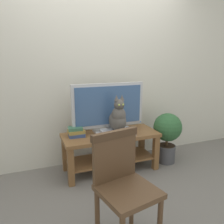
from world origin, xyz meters
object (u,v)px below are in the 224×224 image
at_px(media_box, 117,133).
at_px(book_stack, 76,132).
at_px(wooden_chair, 122,180).
at_px(tv, 108,107).
at_px(potted_plant, 167,133).
at_px(tv_stand, 111,144).
at_px(cat, 118,118).

xyz_separation_m(media_box, book_stack, (-0.49, 0.13, 0.03)).
bearing_deg(wooden_chair, tv, 74.71).
relative_size(media_box, potted_plant, 0.56).
xyz_separation_m(wooden_chair, book_stack, (-0.10, 1.19, 0.02)).
bearing_deg(tv, tv_stand, -90.02).
xyz_separation_m(tv, book_stack, (-0.43, -0.03, -0.27)).
distance_m(tv_stand, book_stack, 0.48).
bearing_deg(book_stack, tv, 4.03).
xyz_separation_m(tv, media_box, (0.06, -0.16, -0.30)).
bearing_deg(cat, book_stack, 162.98).
bearing_deg(wooden_chair, media_box, 69.62).
height_order(book_stack, potted_plant, potted_plant).
relative_size(tv, wooden_chair, 1.04).
bearing_deg(tv_stand, book_stack, 173.50).
relative_size(tv_stand, media_box, 3.07).
bearing_deg(media_box, tv_stand, 125.24).
xyz_separation_m(cat, wooden_chair, (-0.39, -1.04, -0.19)).
relative_size(tv, cat, 2.08).
distance_m(tv_stand, wooden_chair, 1.21).
height_order(cat, wooden_chair, cat).
bearing_deg(media_box, cat, -86.29).
bearing_deg(potted_plant, tv_stand, 175.67).
bearing_deg(tv, potted_plant, -9.82).
bearing_deg(media_box, wooden_chair, -110.38).
bearing_deg(cat, media_box, 93.71).
relative_size(media_box, wooden_chair, 0.44).
distance_m(media_box, potted_plant, 0.76).
distance_m(media_box, cat, 0.20).
distance_m(tv, media_box, 0.35).
distance_m(wooden_chair, book_stack, 1.20).
distance_m(cat, book_stack, 0.54).
xyz_separation_m(media_box, potted_plant, (0.75, 0.02, -0.11)).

